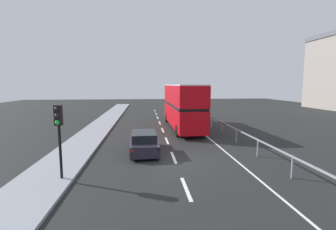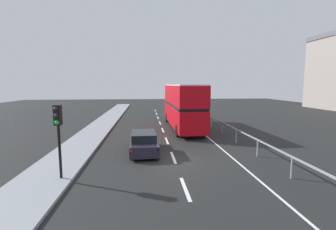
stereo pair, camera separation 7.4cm
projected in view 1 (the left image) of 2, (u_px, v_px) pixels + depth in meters
name	position (u px, v px, depth m)	size (l,w,h in m)	color
ground_plane	(175.00, 161.00, 14.15)	(73.08, 120.00, 0.10)	black
near_sidewalk_kerb	(62.00, 162.00, 13.53)	(2.68, 80.00, 0.14)	gray
lane_paint_markings	(186.00, 132.00, 22.53)	(3.69, 46.00, 0.01)	silver
bridge_side_railing	(216.00, 121.00, 23.42)	(0.10, 42.00, 1.08)	gray
double_decker_bus_red	(183.00, 105.00, 24.29)	(2.70, 11.19, 4.39)	red
hatchback_car_near	(144.00, 142.00, 15.71)	(1.91, 4.30, 1.37)	#241E2C
traffic_signal_pole	(59.00, 124.00, 10.76)	(0.30, 0.42, 3.35)	black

